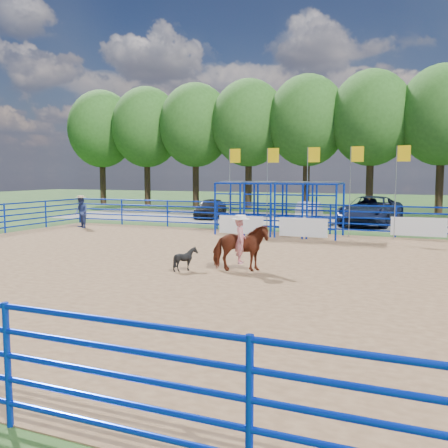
{
  "coord_description": "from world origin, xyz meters",
  "views": [
    {
      "loc": [
        4.5,
        -14.22,
        2.98
      ],
      "look_at": [
        -1.85,
        1.0,
        1.3
      ],
      "focal_mm": 40.0,
      "sensor_mm": 36.0,
      "label": 1
    }
  ],
  "objects_px": {
    "car_a": "(210,208)",
    "car_b": "(310,212)",
    "car_c": "(370,211)",
    "calf": "(186,259)",
    "spectator_cowboy": "(81,212)",
    "horse_and_rider": "(240,244)"
  },
  "relations": [
    {
      "from": "horse_and_rider",
      "to": "car_a",
      "type": "distance_m",
      "value": 18.32
    },
    {
      "from": "car_c",
      "to": "car_b",
      "type": "bearing_deg",
      "value": -178.35
    },
    {
      "from": "horse_and_rider",
      "to": "car_c",
      "type": "relative_size",
      "value": 0.4
    },
    {
      "from": "calf",
      "to": "car_b",
      "type": "distance_m",
      "value": 16.7
    },
    {
      "from": "calf",
      "to": "car_c",
      "type": "xyz_separation_m",
      "value": [
        3.61,
        16.31,
        0.45
      ]
    },
    {
      "from": "car_a",
      "to": "car_b",
      "type": "distance_m",
      "value": 6.76
    },
    {
      "from": "car_a",
      "to": "calf",
      "type": "bearing_deg",
      "value": -77.44
    },
    {
      "from": "calf",
      "to": "car_c",
      "type": "distance_m",
      "value": 16.71
    },
    {
      "from": "car_c",
      "to": "calf",
      "type": "bearing_deg",
      "value": -94.72
    },
    {
      "from": "horse_and_rider",
      "to": "car_b",
      "type": "relative_size",
      "value": 0.63
    },
    {
      "from": "horse_and_rider",
      "to": "car_b",
      "type": "xyz_separation_m",
      "value": [
        -1.57,
        16.09,
        -0.22
      ]
    },
    {
      "from": "car_a",
      "to": "car_b",
      "type": "relative_size",
      "value": 1.02
    },
    {
      "from": "calf",
      "to": "car_a",
      "type": "relative_size",
      "value": 0.19
    },
    {
      "from": "horse_and_rider",
      "to": "car_c",
      "type": "xyz_separation_m",
      "value": [
        2.06,
        15.7,
        -0.02
      ]
    },
    {
      "from": "spectator_cowboy",
      "to": "car_a",
      "type": "relative_size",
      "value": 0.45
    },
    {
      "from": "car_b",
      "to": "car_c",
      "type": "xyz_separation_m",
      "value": [
        3.63,
        -0.39,
        0.2
      ]
    },
    {
      "from": "spectator_cowboy",
      "to": "calf",
      "type": "bearing_deg",
      "value": -38.51
    },
    {
      "from": "horse_and_rider",
      "to": "car_c",
      "type": "bearing_deg",
      "value": 82.54
    },
    {
      "from": "calf",
      "to": "spectator_cowboy",
      "type": "distance_m",
      "value": 13.63
    },
    {
      "from": "spectator_cowboy",
      "to": "car_c",
      "type": "distance_m",
      "value": 16.27
    },
    {
      "from": "horse_and_rider",
      "to": "spectator_cowboy",
      "type": "distance_m",
      "value": 14.52
    },
    {
      "from": "spectator_cowboy",
      "to": "car_c",
      "type": "xyz_separation_m",
      "value": [
        14.26,
        7.83,
        -0.06
      ]
    }
  ]
}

